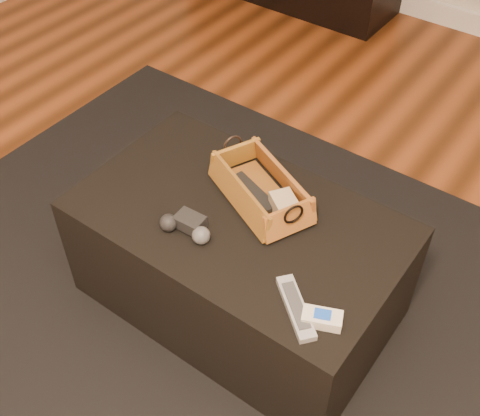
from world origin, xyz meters
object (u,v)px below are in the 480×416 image
Objects in this scene: wicker_basket at (261,190)px; cream_gadget at (322,318)px; silver_remote at (296,307)px; game_controller at (187,226)px; ottoman at (239,261)px; tv_remote at (254,192)px.

wicker_basket is 3.48× the size of cream_gadget.
silver_remote is at bearing -174.96° from cream_gadget.
game_controller is 0.48m from cream_gadget.
ottoman is at bearing 60.95° from game_controller.
tv_remote is 0.47× the size of wicker_basket.
wicker_basket is 0.26m from game_controller.
wicker_basket is 0.42m from silver_remote.
wicker_basket reaches higher than cream_gadget.
wicker_basket is at bearing 143.95° from cream_gadget.
wicker_basket reaches higher than game_controller.
silver_remote is at bearing -6.42° from game_controller.
silver_remote is at bearing -30.41° from ottoman.
cream_gadget reaches higher than tv_remote.
cream_gadget is at bearing -24.79° from ottoman.
game_controller is 1.48× the size of cream_gadget.
cream_gadget is (0.41, -0.27, -0.01)m from tv_remote.
ottoman is 5.90× the size of game_controller.
wicker_basket is 2.35× the size of game_controller.
ottoman is 8.73× the size of cream_gadget.
tv_remote is at bearing -167.95° from wicker_basket.
game_controller is at bearing -88.29° from tv_remote.
silver_remote is (0.31, -0.29, -0.03)m from wicker_basket.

